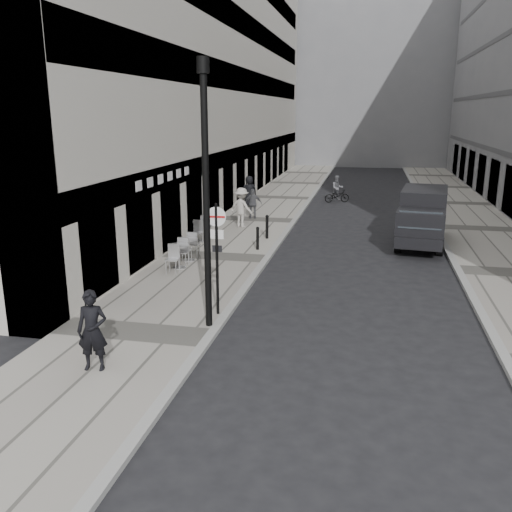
% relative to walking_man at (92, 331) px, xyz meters
% --- Properties ---
extents(ground, '(120.00, 120.00, 0.00)m').
position_rel_walking_man_xyz_m(ground, '(1.91, -0.56, -1.02)').
color(ground, black).
rests_on(ground, ground).
extents(sidewalk, '(4.00, 60.00, 0.12)m').
position_rel_walking_man_xyz_m(sidewalk, '(-0.09, 17.44, -0.96)').
color(sidewalk, gray).
rests_on(sidewalk, ground).
extents(far_sidewalk, '(4.00, 60.00, 0.12)m').
position_rel_walking_man_xyz_m(far_sidewalk, '(10.91, 17.44, -0.96)').
color(far_sidewalk, gray).
rests_on(far_sidewalk, ground).
extents(building_left, '(4.00, 45.00, 18.00)m').
position_rel_walking_man_xyz_m(building_left, '(-4.09, 23.94, 7.98)').
color(building_left, '#B6B1A6').
rests_on(building_left, ground).
extents(building_far, '(24.00, 16.00, 22.00)m').
position_rel_walking_man_xyz_m(building_far, '(3.41, 55.44, 9.98)').
color(building_far, slate).
rests_on(building_far, ground).
extents(walking_man, '(0.72, 0.54, 1.79)m').
position_rel_walking_man_xyz_m(walking_man, '(0.00, 0.00, 0.00)').
color(walking_man, black).
rests_on(walking_man, sidewalk).
extents(sign_post, '(0.53, 0.09, 3.09)m').
position_rel_walking_man_xyz_m(sign_post, '(1.71, 3.78, 1.09)').
color(sign_post, black).
rests_on(sign_post, sidewalk).
extents(lamppost, '(0.30, 0.30, 6.67)m').
position_rel_walking_man_xyz_m(lamppost, '(1.71, 2.92, 2.82)').
color(lamppost, black).
rests_on(lamppost, sidewalk).
extents(bollard_near, '(0.12, 0.12, 0.88)m').
position_rel_walking_man_xyz_m(bollard_near, '(1.31, 11.12, -0.46)').
color(bollard_near, black).
rests_on(bollard_near, sidewalk).
extents(bollard_far, '(0.13, 0.13, 0.98)m').
position_rel_walking_man_xyz_m(bollard_far, '(1.31, 13.16, -0.40)').
color(bollard_far, black).
rests_on(bollard_far, sidewalk).
extents(panel_van, '(2.45, 5.17, 2.35)m').
position_rel_walking_man_xyz_m(panel_van, '(7.93, 13.90, 0.31)').
color(panel_van, black).
rests_on(panel_van, ground).
extents(cyclist, '(1.66, 1.05, 1.69)m').
position_rel_walking_man_xyz_m(cyclist, '(3.65, 24.51, -0.35)').
color(cyclist, black).
rests_on(cyclist, ground).
extents(pedestrian_a, '(0.99, 0.61, 1.57)m').
position_rel_walking_man_xyz_m(pedestrian_a, '(-0.28, 17.58, -0.11)').
color(pedestrian_a, '#525357').
rests_on(pedestrian_a, sidewalk).
extents(pedestrian_b, '(1.41, 1.10, 1.91)m').
position_rel_walking_man_xyz_m(pedestrian_b, '(-0.36, 15.32, 0.06)').
color(pedestrian_b, '#AFABA2').
rests_on(pedestrian_b, sidewalk).
extents(pedestrian_c, '(1.05, 0.88, 1.82)m').
position_rel_walking_man_xyz_m(pedestrian_c, '(-1.26, 21.08, 0.02)').
color(pedestrian_c, black).
rests_on(pedestrian_c, sidewalk).
extents(cafe_table_near, '(0.78, 1.75, 1.00)m').
position_rel_walking_man_xyz_m(cafe_table_near, '(-0.89, 7.88, -0.39)').
color(cafe_table_near, silver).
rests_on(cafe_table_near, sidewalk).
extents(cafe_table_mid, '(0.76, 1.73, 0.98)m').
position_rel_walking_man_xyz_m(cafe_table_mid, '(-0.89, 8.91, -0.40)').
color(cafe_table_mid, silver).
rests_on(cafe_table_mid, sidewalk).
extents(cafe_table_far, '(0.79, 1.79, 1.02)m').
position_rel_walking_man_xyz_m(cafe_table_far, '(-1.35, 12.09, -0.38)').
color(cafe_table_far, '#A3A3A5').
rests_on(cafe_table_far, sidewalk).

